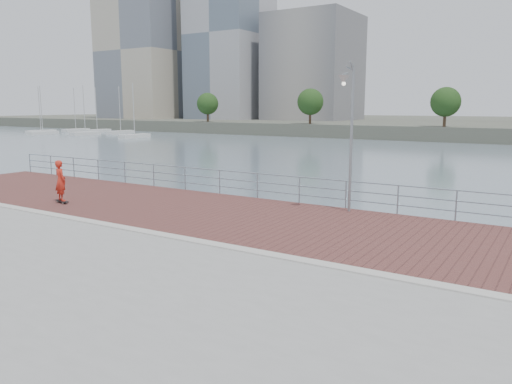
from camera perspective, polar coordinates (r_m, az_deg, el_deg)
The scene contains 9 objects.
water at distance 15.20m, azimuth -4.15°, elevation -13.47°, with size 400.00×400.00×0.00m, color slate.
seawall at distance 11.53m, azimuth -19.77°, elevation -16.51°, with size 40.00×24.00×2.00m, color gray.
brick_lane at distance 17.45m, azimuth 2.81°, elevation -3.42°, with size 40.00×6.80×0.02m, color brown.
curb at distance 14.51m, azimuth -4.25°, elevation -6.09°, with size 40.00×0.40×0.06m, color #B7B5AD.
guardrail at distance 20.29m, azimuth 7.57°, elevation 0.35°, with size 39.06×0.06×1.13m.
street_lamp at distance 18.65m, azimuth 10.49°, elevation 9.01°, with size 0.39×1.13×5.33m.
skateboard at distance 22.22m, azimuth -21.30°, elevation -0.98°, with size 0.87×0.41×0.10m.
skateboarder at distance 22.09m, azimuth -21.44°, elevation 1.21°, with size 0.62×0.41×1.70m, color red.
marina at distance 114.51m, azimuth -19.01°, elevation 6.54°, with size 31.27×18.66×10.10m.
Camera 1 is at (8.34, -11.19, 4.01)m, focal length 35.00 mm.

